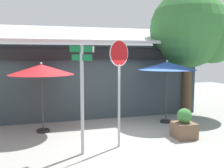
{
  "coord_description": "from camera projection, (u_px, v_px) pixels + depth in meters",
  "views": [
    {
      "loc": [
        -2.77,
        -7.91,
        2.65
      ],
      "look_at": [
        -0.07,
        1.2,
        1.6
      ],
      "focal_mm": 42.32,
      "sensor_mm": 36.0,
      "label": 1
    }
  ],
  "objects": [
    {
      "name": "stop_sign",
      "position": [
        119.0,
        74.0,
        7.43
      ],
      "size": [
        0.66,
        0.36,
        3.07
      ],
      "color": "#A8AAB2",
      "rests_on": "ground"
    },
    {
      "name": "street_sign_post",
      "position": [
        82.0,
        89.0,
        6.91
      ],
      "size": [
        0.72,
        0.67,
        2.9
      ],
      "color": "#A8AAB2",
      "rests_on": "ground"
    },
    {
      "name": "ground_plane",
      "position": [
        125.0,
        138.0,
        8.61
      ],
      "size": [
        28.0,
        28.0,
        0.1
      ],
      "primitive_type": "cube",
      "color": "gray"
    },
    {
      "name": "patio_umbrella_crimson_left",
      "position": [
        41.0,
        70.0,
        8.89
      ],
      "size": [
        2.21,
        2.21,
        2.4
      ],
      "color": "black",
      "rests_on": "ground"
    },
    {
      "name": "patio_umbrella_royal_blue_center",
      "position": [
        167.0,
        66.0,
        10.18
      ],
      "size": [
        2.25,
        2.25,
        2.45
      ],
      "color": "black",
      "rests_on": "ground"
    },
    {
      "name": "sidewalk_planter",
      "position": [
        184.0,
        125.0,
        8.42
      ],
      "size": [
        0.66,
        0.66,
        0.96
      ],
      "color": "brown",
      "rests_on": "ground"
    },
    {
      "name": "shade_tree",
      "position": [
        194.0,
        31.0,
        11.58
      ],
      "size": [
        3.79,
        3.39,
        5.48
      ],
      "color": "brown",
      "rests_on": "ground"
    },
    {
      "name": "cafe_building",
      "position": [
        87.0,
        76.0,
        13.08
      ],
      "size": [
        9.53,
        5.5,
        4.27
      ],
      "color": "#333D42",
      "rests_on": "ground"
    }
  ]
}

